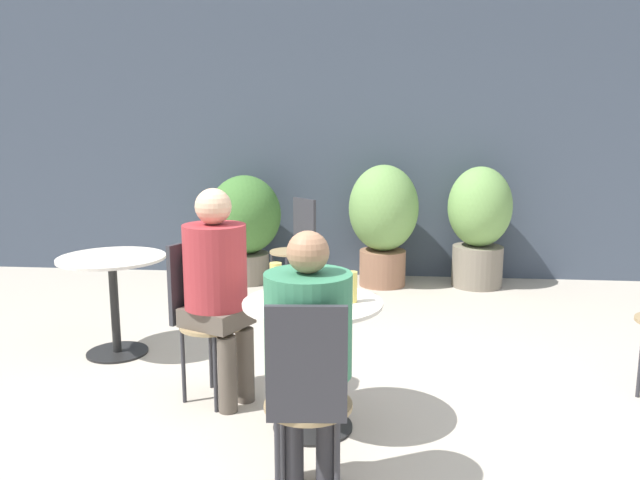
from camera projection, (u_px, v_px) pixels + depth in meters
name	position (u px, v px, depth m)	size (l,w,h in m)	color
ground_plane	(357.00, 436.00, 3.27)	(20.00, 20.00, 0.00)	#B2A899
storefront_wall	(372.00, 135.00, 6.52)	(10.00, 0.06, 3.00)	#3D4756
cafe_table_near	(313.00, 335.00, 3.27)	(0.73, 0.73, 0.71)	black
cafe_table_far	(113.00, 282.00, 4.36)	(0.74, 0.74, 0.71)	black
bistro_chair_0	(199.00, 306.00, 3.66)	(0.42, 0.41, 0.94)	#997F56
bistro_chair_1	(307.00, 391.00, 2.49)	(0.37, 0.38, 0.94)	#997F56
bistro_chair_3	(298.00, 240.00, 5.75)	(0.43, 0.43, 0.94)	#997F56
seated_person_0	(218.00, 279.00, 3.55)	(0.44, 0.42, 1.26)	brown
seated_person_1	(308.00, 344.00, 2.61)	(0.37, 0.38, 1.19)	#2D2D33
beer_glass_0	(352.00, 287.00, 3.21)	(0.06, 0.06, 0.16)	#DBC65B
beer_glass_1	(313.00, 276.00, 3.42)	(0.06, 0.06, 0.17)	#DBC65B
beer_glass_2	(276.00, 281.00, 3.28)	(0.06, 0.06, 0.19)	#DBC65B
beer_glass_3	(319.00, 296.00, 3.02)	(0.07, 0.07, 0.17)	beige
potted_plant_0	(245.00, 222.00, 6.36)	(0.74, 0.74, 1.11)	slate
potted_plant_1	(383.00, 218.00, 6.23)	(0.69, 0.69, 1.22)	#93664C
potted_plant_2	(479.00, 222.00, 6.19)	(0.63, 0.63, 1.21)	slate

